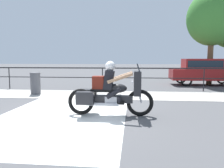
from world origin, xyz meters
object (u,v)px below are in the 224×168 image
motorcycle (110,91)px  tree_behind_car (212,19)px  trash_bin (35,83)px  parked_car (204,70)px

motorcycle → tree_behind_car: tree_behind_car is taller
motorcycle → trash_bin: 5.09m
motorcycle → parked_car: size_ratio=0.59×
parked_car → trash_bin: 9.79m
parked_car → tree_behind_car: tree_behind_car is taller
parked_car → motorcycle: bearing=-125.9°
parked_car → tree_behind_car: size_ratio=0.73×
motorcycle → trash_bin: (-3.78, 3.40, -0.19)m
motorcycle → parked_car: (4.99, 7.75, 0.22)m
tree_behind_car → trash_bin: bearing=-153.5°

